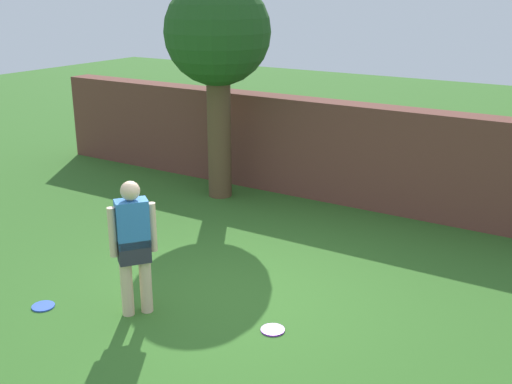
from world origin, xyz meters
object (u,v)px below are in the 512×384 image
Objects in this scene: tree at (217,38)px; frisbee_purple at (273,330)px; frisbee_blue at (43,306)px; person at (134,242)px.

tree is 14.19× the size of frisbee_purple.
frisbee_purple is at bearing 20.82° from frisbee_blue.
person is 1.85m from frisbee_purple.
person is 6.00× the size of frisbee_blue.
frisbee_blue is 1.00× the size of frisbee_purple.
tree is 14.19× the size of frisbee_blue.
tree reaches higher than frisbee_blue.
person is at bearing -67.57° from tree.
frisbee_purple is at bearing -47.92° from tree.
frisbee_purple is (1.55, 0.49, -0.89)m from person.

